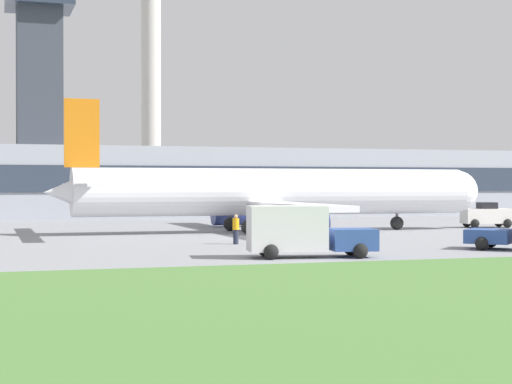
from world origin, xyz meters
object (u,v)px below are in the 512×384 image
at_px(pushback_tug, 487,216).
at_px(airplane, 271,193).
at_px(ground_crew_person, 236,229).
at_px(baggage_truck, 302,232).

bearing_deg(pushback_tug, airplane, -177.31).
xyz_separation_m(airplane, pushback_tug, (18.00, 0.85, -1.85)).
height_order(airplane, pushback_tug, airplane).
height_order(pushback_tug, ground_crew_person, pushback_tug).
bearing_deg(baggage_truck, airplane, 75.26).
height_order(pushback_tug, baggage_truck, baggage_truck).
bearing_deg(airplane, ground_crew_person, -117.99).
relative_size(airplane, ground_crew_person, 19.09).
bearing_deg(ground_crew_person, airplane, 62.01).
xyz_separation_m(airplane, ground_crew_person, (-5.79, -10.90, -1.87)).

